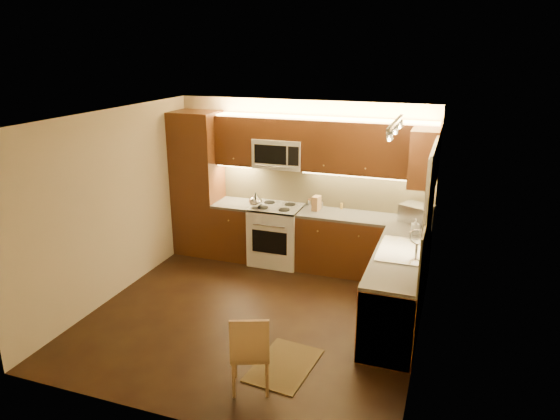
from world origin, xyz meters
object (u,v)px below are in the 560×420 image
at_px(sink, 401,245).
at_px(dining_chair, 250,350).
at_px(knife_block, 316,203).
at_px(soap_bottle, 415,226).
at_px(toaster_oven, 417,213).
at_px(stove, 277,234).
at_px(microwave, 280,153).
at_px(kettle, 256,200).

relative_size(sink, dining_chair, 1.02).
height_order(sink, knife_block, knife_block).
bearing_deg(soap_bottle, sink, -114.72).
bearing_deg(sink, toaster_oven, 86.28).
distance_m(stove, sink, 2.35).
height_order(microwave, toaster_oven, microwave).
bearing_deg(microwave, dining_chair, -75.64).
height_order(stove, dining_chair, stove).
height_order(microwave, dining_chair, microwave).
relative_size(stove, knife_block, 4.28).
xyz_separation_m(sink, toaster_oven, (0.07, 1.15, 0.05)).
height_order(toaster_oven, knife_block, toaster_oven).
height_order(stove, sink, sink).
bearing_deg(soap_bottle, toaster_oven, 77.61).
distance_m(microwave, sink, 2.48).
bearing_deg(kettle, knife_block, -4.53).
height_order(toaster_oven, soap_bottle, toaster_oven).
distance_m(kettle, knife_block, 0.92).
xyz_separation_m(microwave, knife_block, (0.60, -0.05, -0.71)).
relative_size(toaster_oven, soap_bottle, 2.00).
bearing_deg(microwave, toaster_oven, -3.15).
bearing_deg(stove, knife_block, 7.55).
xyz_separation_m(sink, dining_chair, (-1.19, -1.89, -0.55)).
bearing_deg(knife_block, dining_chair, -78.81).
distance_m(stove, knife_block, 0.82).
xyz_separation_m(microwave, soap_bottle, (2.10, -0.62, -0.72)).
xyz_separation_m(stove, dining_chair, (0.81, -3.01, -0.04)).
distance_m(stove, soap_bottle, 2.22).
relative_size(soap_bottle, dining_chair, 0.25).
distance_m(microwave, knife_block, 0.94).
bearing_deg(microwave, kettle, -132.73).
bearing_deg(dining_chair, stove, 83.39).
bearing_deg(toaster_oven, kettle, -151.35).
distance_m(stove, dining_chair, 3.12).
bearing_deg(toaster_oven, sink, -69.65).
height_order(sink, dining_chair, sink).
xyz_separation_m(sink, soap_bottle, (0.10, 0.64, 0.03)).
bearing_deg(knife_block, kettle, -156.90).
xyz_separation_m(knife_block, dining_chair, (0.20, -3.09, -0.58)).
distance_m(stove, microwave, 1.27).
bearing_deg(microwave, sink, -32.21).
relative_size(stove, soap_bottle, 4.39).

